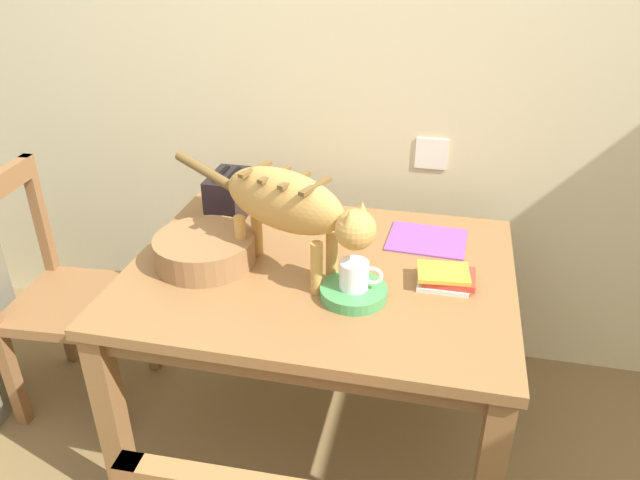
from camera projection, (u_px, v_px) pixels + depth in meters
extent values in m
cube|color=beige|center=(370.00, 56.00, 2.26)|extent=(5.10, 0.10, 2.50)
cube|color=white|center=(431.00, 154.00, 2.33)|extent=(0.12, 0.01, 0.12)
cube|color=olive|center=(320.00, 272.00, 1.94)|extent=(1.21, 0.94, 0.03)
cube|color=brown|center=(320.00, 286.00, 1.97)|extent=(1.13, 0.86, 0.07)
cube|color=olive|center=(113.00, 423.00, 1.86)|extent=(0.07, 0.07, 0.69)
cube|color=olive|center=(214.00, 280.00, 2.58)|extent=(0.07, 0.07, 0.69)
cube|color=olive|center=(482.00, 313.00, 2.37)|extent=(0.07, 0.07, 0.69)
ellipsoid|color=tan|center=(284.00, 200.00, 1.80)|extent=(0.44, 0.29, 0.19)
cube|color=brown|center=(255.00, 169.00, 1.81)|extent=(0.07, 0.13, 0.01)
cube|color=brown|center=(274.00, 175.00, 1.78)|extent=(0.07, 0.13, 0.01)
cube|color=brown|center=(294.00, 180.00, 1.74)|extent=(0.07, 0.13, 0.01)
cube|color=brown|center=(315.00, 186.00, 1.70)|extent=(0.07, 0.13, 0.01)
cylinder|color=tan|center=(332.00, 257.00, 1.83)|extent=(0.04, 0.04, 0.17)
cylinder|color=tan|center=(317.00, 268.00, 1.77)|extent=(0.04, 0.04, 0.17)
cylinder|color=tan|center=(257.00, 231.00, 1.98)|extent=(0.04, 0.04, 0.17)
cylinder|color=tan|center=(241.00, 240.00, 1.92)|extent=(0.04, 0.04, 0.17)
sphere|color=tan|center=(355.00, 230.00, 1.68)|extent=(0.12, 0.12, 0.12)
cone|color=tan|center=(362.00, 209.00, 1.68)|extent=(0.04, 0.04, 0.05)
cone|color=tan|center=(350.00, 218.00, 1.63)|extent=(0.04, 0.04, 0.05)
cylinder|color=brown|center=(205.00, 171.00, 1.95)|extent=(0.24, 0.12, 0.09)
cylinder|color=#469753|center=(353.00, 292.00, 1.78)|extent=(0.20, 0.20, 0.03)
cylinder|color=white|center=(354.00, 275.00, 1.75)|extent=(0.08, 0.08, 0.08)
torus|color=white|center=(373.00, 276.00, 1.74)|extent=(0.06, 0.01, 0.06)
cube|color=purple|center=(427.00, 240.00, 2.09)|extent=(0.27, 0.23, 0.01)
cube|color=silver|center=(443.00, 283.00, 1.84)|extent=(0.15, 0.12, 0.01)
cube|color=red|center=(449.00, 277.00, 1.84)|extent=(0.15, 0.12, 0.02)
cube|color=gold|center=(443.00, 273.00, 1.83)|extent=(0.17, 0.14, 0.01)
cylinder|color=olive|center=(205.00, 250.00, 1.94)|extent=(0.32, 0.32, 0.09)
cylinder|color=#412E1B|center=(205.00, 249.00, 1.94)|extent=(0.26, 0.26, 0.08)
cube|color=black|center=(229.00, 197.00, 2.21)|extent=(0.12, 0.20, 0.17)
cube|color=black|center=(221.00, 174.00, 2.17)|extent=(0.02, 0.14, 0.01)
cube|color=black|center=(233.00, 175.00, 2.16)|extent=(0.02, 0.14, 0.01)
cube|color=brown|center=(74.00, 303.00, 2.27)|extent=(0.45, 0.45, 0.04)
cube|color=brown|center=(40.00, 215.00, 2.33)|extent=(0.04, 0.04, 0.48)
cube|color=brown|center=(150.00, 327.00, 2.52)|extent=(0.04, 0.04, 0.42)
cube|color=brown|center=(109.00, 389.00, 2.19)|extent=(0.04, 0.04, 0.42)
cube|color=brown|center=(65.00, 319.00, 2.56)|extent=(0.04, 0.04, 0.42)
cube|color=brown|center=(13.00, 379.00, 2.24)|extent=(0.04, 0.04, 0.42)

